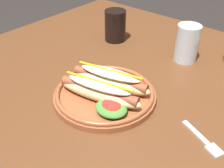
{
  "coord_description": "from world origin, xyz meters",
  "views": [
    {
      "loc": [
        0.33,
        -0.57,
        1.19
      ],
      "look_at": [
        -0.06,
        -0.11,
        0.77
      ],
      "focal_mm": 44.02,
      "sensor_mm": 36.0,
      "label": 1
    }
  ],
  "objects_px": {
    "fork": "(204,141)",
    "water_cup": "(186,43)",
    "soda_cup": "(115,26)",
    "hot_dog_plate": "(105,91)"
  },
  "relations": [
    {
      "from": "water_cup",
      "to": "soda_cup",
      "type": "bearing_deg",
      "value": -173.62
    },
    {
      "from": "soda_cup",
      "to": "water_cup",
      "type": "bearing_deg",
      "value": 6.38
    },
    {
      "from": "fork",
      "to": "hot_dog_plate",
      "type": "bearing_deg",
      "value": -151.2
    },
    {
      "from": "fork",
      "to": "water_cup",
      "type": "distance_m",
      "value": 0.38
    },
    {
      "from": "fork",
      "to": "water_cup",
      "type": "xyz_separation_m",
      "value": [
        -0.22,
        0.31,
        0.06
      ]
    },
    {
      "from": "soda_cup",
      "to": "fork",
      "type": "bearing_deg",
      "value": -29.43
    },
    {
      "from": "soda_cup",
      "to": "water_cup",
      "type": "height_order",
      "value": "water_cup"
    },
    {
      "from": "hot_dog_plate",
      "to": "soda_cup",
      "type": "bearing_deg",
      "value": 125.59
    },
    {
      "from": "hot_dog_plate",
      "to": "water_cup",
      "type": "relative_size",
      "value": 2.26
    },
    {
      "from": "fork",
      "to": "soda_cup",
      "type": "xyz_separation_m",
      "value": [
        -0.49,
        0.27,
        0.05
      ]
    }
  ]
}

